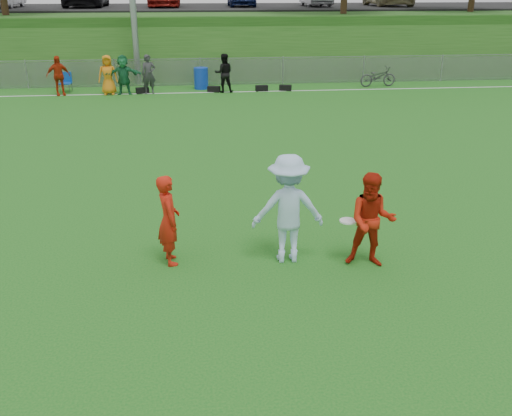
{
  "coord_description": "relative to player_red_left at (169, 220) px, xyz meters",
  "views": [
    {
      "loc": [
        -0.31,
        -7.78,
        4.63
      ],
      "look_at": [
        0.58,
        0.5,
        1.32
      ],
      "focal_mm": 40.0,
      "sensor_mm": 36.0,
      "label": 1
    }
  ],
  "objects": [
    {
      "name": "ground",
      "position": [
        0.84,
        -1.38,
        -0.81
      ],
      "size": [
        120.0,
        120.0,
        0.0
      ],
      "primitive_type": "plane",
      "color": "#135B19",
      "rests_on": "ground"
    },
    {
      "name": "sideline_far",
      "position": [
        0.84,
        16.62,
        -0.8
      ],
      "size": [
        60.0,
        0.1,
        0.01
      ],
      "primitive_type": "cube",
      "color": "white",
      "rests_on": "ground"
    },
    {
      "name": "fence",
      "position": [
        0.84,
        18.62,
        -0.16
      ],
      "size": [
        58.0,
        0.06,
        1.3
      ],
      "color": "gray",
      "rests_on": "ground"
    },
    {
      "name": "berm",
      "position": [
        0.84,
        29.62,
        0.69
      ],
      "size": [
        120.0,
        18.0,
        3.0
      ],
      "primitive_type": "cube",
      "color": "#1C4A15",
      "rests_on": "ground"
    },
    {
      "name": "parking_lot",
      "position": [
        0.84,
        31.62,
        2.24
      ],
      "size": [
        120.0,
        12.0,
        0.1
      ],
      "primitive_type": "cube",
      "color": "black",
      "rests_on": "berm"
    },
    {
      "name": "spectator_row",
      "position": [
        -2.05,
        16.62,
        0.04
      ],
      "size": [
        8.12,
        0.73,
        1.69
      ],
      "color": "#B3270C",
      "rests_on": "ground"
    },
    {
      "name": "gear_bags",
      "position": [
        1.97,
        16.72,
        -0.68
      ],
      "size": [
        7.05,
        0.44,
        0.26
      ],
      "color": "black",
      "rests_on": "ground"
    },
    {
      "name": "player_red_left",
      "position": [
        0.0,
        0.0,
        0.0
      ],
      "size": [
        0.51,
        0.66,
        1.61
      ],
      "primitive_type": "imported",
      "rotation": [
        0.0,
        0.0,
        1.79
      ],
      "color": "red",
      "rests_on": "ground"
    },
    {
      "name": "player_red_center",
      "position": [
        3.45,
        -0.48,
        0.03
      ],
      "size": [
        0.95,
        0.83,
        1.68
      ],
      "primitive_type": "imported",
      "rotation": [
        0.0,
        0.0,
        -0.26
      ],
      "color": "#B31F0C",
      "rests_on": "ground"
    },
    {
      "name": "player_blue",
      "position": [
        2.06,
        -0.12,
        0.17
      ],
      "size": [
        1.27,
        0.75,
        1.94
      ],
      "primitive_type": "imported",
      "rotation": [
        0.0,
        0.0,
        3.12
      ],
      "color": "#B0D2F4",
      "rests_on": "ground"
    },
    {
      "name": "frisbee",
      "position": [
        3.08,
        -0.32,
        -0.03
      ],
      "size": [
        0.3,
        0.3,
        0.03
      ],
      "color": "white",
      "rests_on": "ground"
    },
    {
      "name": "recycling_bin",
      "position": [
        0.86,
        17.62,
        -0.32
      ],
      "size": [
        0.76,
        0.76,
        0.97
      ],
      "primitive_type": "cylinder",
      "rotation": [
        0.0,
        0.0,
        -0.19
      ],
      "color": "#1036B2",
      "rests_on": "ground"
    },
    {
      "name": "camp_chair",
      "position": [
        -5.21,
        17.44,
        -0.55
      ],
      "size": [
        0.52,
        0.53,
        0.87
      ],
      "rotation": [
        0.0,
        0.0,
        -0.09
      ],
      "color": "#0F46A9",
      "rests_on": "ground"
    },
    {
      "name": "bicycle",
      "position": [
        9.19,
        17.36,
        -0.35
      ],
      "size": [
        1.8,
        0.79,
        0.92
      ],
      "primitive_type": "imported",
      "rotation": [
        0.0,
        0.0,
        1.67
      ],
      "color": "#2E2E30",
      "rests_on": "ground"
    }
  ]
}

